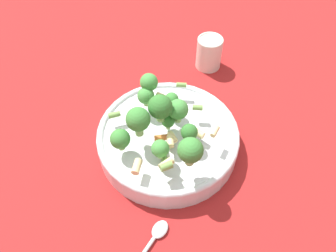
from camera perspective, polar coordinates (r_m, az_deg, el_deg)
ground_plane at (r=0.70m, az=-0.00°, el=-3.50°), size 3.00×3.00×0.00m
bowl at (r=0.68m, az=-0.00°, el=-2.11°), size 0.29×0.29×0.05m
pasta_salad at (r=0.61m, az=-1.38°, el=0.95°), size 0.22×0.22×0.09m
cup at (r=0.86m, az=7.18°, el=12.62°), size 0.06×0.06×0.08m
spoon at (r=0.60m, az=-3.86°, el=-20.72°), size 0.11×0.17×0.01m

